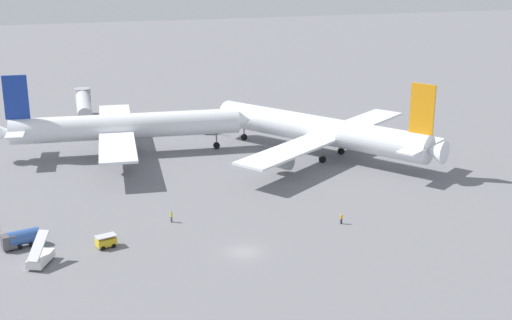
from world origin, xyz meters
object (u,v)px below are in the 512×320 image
gse_baggage_cart_trailing (106,241)px  gse_fuel_bowser_stubby (20,238)px  airliner_at_gate_left (124,127)px  gse_stair_truck_yellow (40,257)px  jet_bridge (83,103)px  ground_crew_ramp_agent_by_cones (171,216)px  airliner_being_pushed (320,131)px  ground_crew_wing_walker_right (341,219)px  pushback_tug (201,126)px

gse_baggage_cart_trailing → gse_fuel_bowser_stubby: 11.53m
gse_fuel_bowser_stubby → airliner_at_gate_left: bearing=64.8°
gse_stair_truck_yellow → jet_bridge: (10.36, 74.50, 3.51)m
ground_crew_ramp_agent_by_cones → jet_bridge: size_ratio=0.08×
gse_baggage_cart_trailing → ground_crew_ramp_agent_by_cones: bearing=31.7°
airliner_being_pushed → ground_crew_wing_walker_right: bearing=-106.9°
jet_bridge → airliner_at_gate_left: bearing=-78.1°
airliner_being_pushed → ground_crew_ramp_agent_by_cones: 41.89m
pushback_tug → gse_fuel_bowser_stubby: bearing=-125.0°
airliner_at_gate_left → gse_stair_truck_yellow: (-16.29, -46.29, -4.42)m
gse_baggage_cart_trailing → ground_crew_wing_walker_right: gse_baggage_cart_trailing is taller
pushback_tug → ground_crew_wing_walker_right: (7.97, -57.25, -0.47)m
gse_baggage_cart_trailing → ground_crew_ramp_agent_by_cones: ground_crew_ramp_agent_by_cones is taller
airliner_at_gate_left → airliner_being_pushed: size_ratio=1.10×
airliner_at_gate_left → gse_stair_truck_yellow: 49.27m
jet_bridge → gse_fuel_bowser_stubby: bearing=-100.7°
airliner_being_pushed → ground_crew_wing_walker_right: 34.44m
ground_crew_wing_walker_right → ground_crew_ramp_agent_by_cones: ground_crew_ramp_agent_by_cones is taller
gse_fuel_bowser_stubby → ground_crew_wing_walker_right: bearing=-6.5°
airliner_being_pushed → ground_crew_wing_walker_right: airliner_being_pushed is taller
gse_stair_truck_yellow → gse_fuel_bowser_stubby: size_ratio=0.94×
gse_stair_truck_yellow → gse_baggage_cart_trailing: size_ratio=1.61×
gse_baggage_cart_trailing → gse_fuel_bowser_stubby: gse_fuel_bowser_stubby is taller
airliner_at_gate_left → jet_bridge: 28.84m
gse_fuel_bowser_stubby → ground_crew_wing_walker_right: gse_fuel_bowser_stubby is taller
gse_stair_truck_yellow → ground_crew_wing_walker_right: gse_stair_truck_yellow is taller
gse_stair_truck_yellow → jet_bridge: jet_bridge is taller
gse_baggage_cart_trailing → ground_crew_wing_walker_right: size_ratio=1.93×
airliner_being_pushed → gse_fuel_bowser_stubby: bearing=-153.1°
pushback_tug → jet_bridge: size_ratio=0.34×
gse_stair_truck_yellow → gse_baggage_cart_trailing: gse_stair_truck_yellow is taller
gse_fuel_bowser_stubby → ground_crew_wing_walker_right: (44.56, -5.07, -0.51)m
airliner_at_gate_left → gse_fuel_bowser_stubby: bearing=-115.2°
pushback_tug → jet_bridge: jet_bridge is taller
gse_stair_truck_yellow → jet_bridge: size_ratio=0.21×
pushback_tug → gse_baggage_cart_trailing: (-25.57, -55.55, -0.43)m
airliner_being_pushed → ground_crew_ramp_agent_by_cones: size_ratio=25.71×
pushback_tug → jet_bridge: bearing=145.9°
pushback_tug → ground_crew_wing_walker_right: bearing=-82.1°
airliner_being_pushed → gse_stair_truck_yellow: size_ratio=9.01×
airliner_at_gate_left → gse_stair_truck_yellow: airliner_at_gate_left is taller
gse_fuel_bowser_stubby → ground_crew_ramp_agent_by_cones: size_ratio=3.02×
gse_stair_truck_yellow → pushback_tug: bearing=59.8°
gse_fuel_bowser_stubby → gse_stair_truck_yellow: bearing=-68.0°
gse_baggage_cart_trailing → ground_crew_wing_walker_right: 33.59m
gse_fuel_bowser_stubby → ground_crew_ramp_agent_by_cones: 21.19m
gse_baggage_cart_trailing → gse_fuel_bowser_stubby: bearing=163.0°
ground_crew_ramp_agent_by_cones → airliner_at_gate_left: bearing=93.3°
airliner_at_gate_left → airliner_being_pushed: (35.64, -12.35, -0.41)m
pushback_tug → gse_baggage_cart_trailing: size_ratio=2.59×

